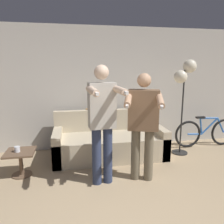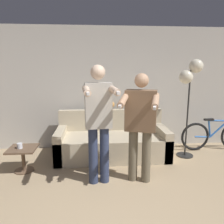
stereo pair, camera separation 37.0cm
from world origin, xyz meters
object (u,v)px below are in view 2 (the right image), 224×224
(couch, at_px, (112,142))
(bicycle, at_px, (215,135))
(side_table, at_px, (23,154))
(cup, at_px, (20,146))
(cat, at_px, (105,106))
(person_right, at_px, (140,121))
(floor_lamp, at_px, (191,78))
(person_left, at_px, (99,118))

(couch, distance_m, bicycle, 2.24)
(couch, distance_m, side_table, 1.66)
(bicycle, bearing_deg, cup, -169.60)
(bicycle, bearing_deg, cat, 174.87)
(person_right, relative_size, cup, 18.74)
(couch, bearing_deg, cat, 107.12)
(person_right, height_order, bicycle, person_right)
(floor_lamp, xyz_separation_m, side_table, (-3.04, -0.42, -1.25))
(side_table, bearing_deg, bicycle, 10.27)
(person_left, xyz_separation_m, cup, (-1.32, 0.48, -0.56))
(cat, bearing_deg, floor_lamp, -16.94)
(person_left, distance_m, side_table, 1.55)
(person_left, xyz_separation_m, side_table, (-1.28, 0.50, -0.72))
(floor_lamp, relative_size, cup, 21.38)
(cat, bearing_deg, person_right, -72.24)
(cat, bearing_deg, side_table, -148.34)
(side_table, bearing_deg, person_left, -21.25)
(person_right, bearing_deg, cat, 125.57)
(person_left, xyz_separation_m, floor_lamp, (1.76, 0.91, 0.53))
(cat, height_order, side_table, cat)
(person_left, bearing_deg, floor_lamp, 21.96)
(couch, bearing_deg, floor_lamp, -4.93)
(floor_lamp, height_order, cup, floor_lamp)
(couch, xyz_separation_m, person_left, (-0.28, -1.04, 0.74))
(cup, bearing_deg, side_table, 22.64)
(floor_lamp, height_order, bicycle, floor_lamp)
(person_right, distance_m, bicycle, 2.32)
(person_left, xyz_separation_m, bicycle, (2.51, 1.19, -0.70))
(couch, distance_m, cat, 0.77)
(bicycle, bearing_deg, side_table, -169.73)
(couch, relative_size, person_left, 1.21)
(side_table, relative_size, cup, 5.15)
(floor_lamp, distance_m, cup, 3.29)
(side_table, distance_m, cup, 0.16)
(person_left, relative_size, bicycle, 1.20)
(side_table, bearing_deg, floor_lamp, 7.78)
(person_right, relative_size, bicycle, 1.12)
(couch, height_order, side_table, couch)
(person_right, height_order, cup, person_right)
(cat, distance_m, cup, 1.82)
(cup, bearing_deg, bicycle, 10.40)
(cat, distance_m, floor_lamp, 1.76)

